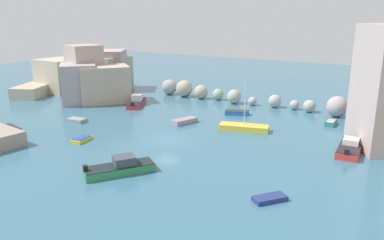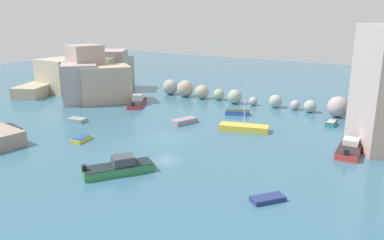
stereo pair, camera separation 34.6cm
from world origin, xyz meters
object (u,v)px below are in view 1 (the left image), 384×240
object	(u,v)px
moored_boat_2	(331,123)
moored_boat_8	(77,120)
moored_boat_1	(120,167)
moored_boat_7	(82,139)
moored_boat_10	(10,129)
moored_boat_0	(350,147)
moored_boat_4	(184,121)
moored_boat_5	(137,102)
moored_boat_9	(270,198)
moored_boat_3	(244,127)
moored_boat_6	(237,113)

from	to	relation	value
moored_boat_2	moored_boat_8	size ratio (longest dim) A/B	0.92
moored_boat_1	moored_boat_7	xyz separation A→B (m)	(-9.52, 4.08, -0.31)
moored_boat_8	moored_boat_10	bearing A→B (deg)	55.14
moored_boat_0	moored_boat_4	world-z (taller)	moored_boat_0
moored_boat_4	moored_boat_1	bearing A→B (deg)	-148.20
moored_boat_2	moored_boat_7	world-z (taller)	moored_boat_2
moored_boat_4	moored_boat_5	distance (m)	12.41
moored_boat_4	moored_boat_5	world-z (taller)	moored_boat_5
moored_boat_2	moored_boat_10	distance (m)	38.65
moored_boat_1	moored_boat_4	size ratio (longest dim) A/B	1.68
moored_boat_9	moored_boat_10	world-z (taller)	moored_boat_10
moored_boat_4	moored_boat_10	bearing A→B (deg)	149.78
moored_boat_10	moored_boat_0	bearing A→B (deg)	-146.64
moored_boat_2	moored_boat_0	bearing A→B (deg)	22.13
moored_boat_0	moored_boat_3	world-z (taller)	moored_boat_3
moored_boat_1	moored_boat_8	distance (m)	18.41
moored_boat_4	moored_boat_7	bearing A→B (deg)	172.97
moored_boat_1	moored_boat_2	bearing A→B (deg)	8.16
moored_boat_4	moored_boat_8	distance (m)	13.79
moored_boat_3	moored_boat_7	distance (m)	18.51
moored_boat_8	moored_boat_5	bearing A→B (deg)	-100.71
moored_boat_4	moored_boat_0	bearing A→B (deg)	-71.57
moored_boat_4	moored_boat_10	distance (m)	20.66
moored_boat_5	moored_boat_6	world-z (taller)	moored_boat_5
moored_boat_2	moored_boat_4	world-z (taller)	moored_boat_4
moored_boat_2	moored_boat_6	xyz separation A→B (m)	(-12.08, -1.64, -0.01)
moored_boat_5	moored_boat_7	world-z (taller)	moored_boat_5
moored_boat_4	moored_boat_9	distance (m)	21.74
moored_boat_1	moored_boat_3	size ratio (longest dim) A/B	1.00
moored_boat_1	moored_boat_3	world-z (taller)	moored_boat_3
moored_boat_4	moored_boat_9	bearing A→B (deg)	-112.06
moored_boat_9	moored_boat_5	bearing A→B (deg)	94.09
moored_boat_5	moored_boat_3	bearing A→B (deg)	-128.41
moored_boat_7	moored_boat_0	bearing A→B (deg)	-75.60
moored_boat_0	moored_boat_7	world-z (taller)	moored_boat_0
moored_boat_0	moored_boat_4	size ratio (longest dim) A/B	1.68
moored_boat_2	moored_boat_3	xyz separation A→B (m)	(-8.08, -7.95, 0.08)
moored_boat_1	moored_boat_9	bearing A→B (deg)	-47.28
moored_boat_6	moored_boat_10	size ratio (longest dim) A/B	0.98
moored_boat_5	moored_boat_10	xyz separation A→B (m)	(-3.58, -18.27, -0.25)
moored_boat_8	moored_boat_9	distance (m)	29.51
moored_boat_2	moored_boat_10	world-z (taller)	moored_boat_10
moored_boat_7	moored_boat_1	bearing A→B (deg)	-125.02
moored_boat_4	moored_boat_10	size ratio (longest dim) A/B	0.98
moored_boat_1	moored_boat_4	distance (m)	16.52
moored_boat_6	moored_boat_9	world-z (taller)	moored_boat_6
moored_boat_5	moored_boat_8	size ratio (longest dim) A/B	2.46
moored_boat_9	moored_boat_10	size ratio (longest dim) A/B	0.73
moored_boat_2	moored_boat_8	world-z (taller)	moored_boat_2
moored_boat_10	moored_boat_7	bearing A→B (deg)	-157.23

